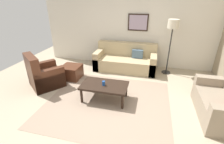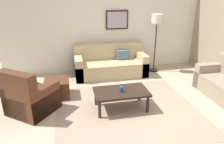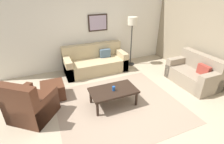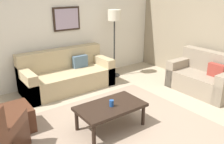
{
  "view_description": "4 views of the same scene",
  "coord_description": "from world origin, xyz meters",
  "px_view_note": "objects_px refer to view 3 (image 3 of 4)",
  "views": [
    {
      "loc": [
        0.89,
        -3.13,
        2.31
      ],
      "look_at": [
        0.03,
        0.3,
        0.66
      ],
      "focal_mm": 26.15,
      "sensor_mm": 36.0,
      "label": 1
    },
    {
      "loc": [
        -1.1,
        -3.65,
        2.31
      ],
      "look_at": [
        -0.22,
        0.48,
        0.69
      ],
      "focal_mm": 33.76,
      "sensor_mm": 36.0,
      "label": 2
    },
    {
      "loc": [
        -1.44,
        -2.95,
        2.54
      ],
      "look_at": [
        -0.13,
        0.12,
        0.87
      ],
      "focal_mm": 26.69,
      "sensor_mm": 36.0,
      "label": 3
    },
    {
      "loc": [
        -2.13,
        -2.7,
        2.2
      ],
      "look_at": [
        0.15,
        0.42,
        0.84
      ],
      "focal_mm": 38.19,
      "sensor_mm": 36.0,
      "label": 4
    }
  ],
  "objects_px": {
    "lamp_standing": "(132,26)",
    "couch_loveseat": "(195,74)",
    "armchair_leather": "(30,107)",
    "coffee_table": "(113,91)",
    "couch_main": "(95,62)",
    "ottoman": "(53,91)",
    "framed_artwork": "(98,23)",
    "cup": "(114,89)"
  },
  "relations": [
    {
      "from": "coffee_table",
      "to": "lamp_standing",
      "type": "distance_m",
      "value": 2.71
    },
    {
      "from": "armchair_leather",
      "to": "coffee_table",
      "type": "distance_m",
      "value": 1.84
    },
    {
      "from": "couch_loveseat",
      "to": "ottoman",
      "type": "bearing_deg",
      "value": 167.27
    },
    {
      "from": "couch_loveseat",
      "to": "armchair_leather",
      "type": "bearing_deg",
      "value": 177.01
    },
    {
      "from": "cup",
      "to": "lamp_standing",
      "type": "distance_m",
      "value": 2.71
    },
    {
      "from": "armchair_leather",
      "to": "lamp_standing",
      "type": "bearing_deg",
      "value": 27.44
    },
    {
      "from": "couch_loveseat",
      "to": "coffee_table",
      "type": "xyz_separation_m",
      "value": [
        -2.59,
        0.02,
        0.06
      ]
    },
    {
      "from": "couch_loveseat",
      "to": "lamp_standing",
      "type": "bearing_deg",
      "value": 117.68
    },
    {
      "from": "coffee_table",
      "to": "lamp_standing",
      "type": "relative_size",
      "value": 0.64
    },
    {
      "from": "couch_main",
      "to": "coffee_table",
      "type": "height_order",
      "value": "couch_main"
    },
    {
      "from": "armchair_leather",
      "to": "framed_artwork",
      "type": "distance_m",
      "value": 3.41
    },
    {
      "from": "couch_loveseat",
      "to": "coffee_table",
      "type": "bearing_deg",
      "value": 179.67
    },
    {
      "from": "coffee_table",
      "to": "lamp_standing",
      "type": "xyz_separation_m",
      "value": [
        1.55,
        1.97,
        1.05
      ]
    },
    {
      "from": "ottoman",
      "to": "framed_artwork",
      "type": "xyz_separation_m",
      "value": [
        1.79,
        1.54,
        1.32
      ]
    },
    {
      "from": "framed_artwork",
      "to": "couch_main",
      "type": "bearing_deg",
      "value": -126.25
    },
    {
      "from": "ottoman",
      "to": "cup",
      "type": "xyz_separation_m",
      "value": [
        1.31,
        -0.9,
        0.26
      ]
    },
    {
      "from": "ottoman",
      "to": "coffee_table",
      "type": "height_order",
      "value": "coffee_table"
    },
    {
      "from": "couch_main",
      "to": "coffee_table",
      "type": "distance_m",
      "value": 2.01
    },
    {
      "from": "armchair_leather",
      "to": "coffee_table",
      "type": "bearing_deg",
      "value": -6.74
    },
    {
      "from": "ottoman",
      "to": "lamp_standing",
      "type": "bearing_deg",
      "value": 21.04
    },
    {
      "from": "ottoman",
      "to": "cup",
      "type": "height_order",
      "value": "cup"
    },
    {
      "from": "coffee_table",
      "to": "framed_artwork",
      "type": "distance_m",
      "value": 2.72
    },
    {
      "from": "couch_main",
      "to": "armchair_leather",
      "type": "relative_size",
      "value": 1.82
    },
    {
      "from": "cup",
      "to": "coffee_table",
      "type": "bearing_deg",
      "value": 78.87
    },
    {
      "from": "couch_main",
      "to": "ottoman",
      "type": "bearing_deg",
      "value": -142.74
    },
    {
      "from": "couch_main",
      "to": "cup",
      "type": "bearing_deg",
      "value": -95.16
    },
    {
      "from": "ottoman",
      "to": "lamp_standing",
      "type": "relative_size",
      "value": 0.33
    },
    {
      "from": "lamp_standing",
      "to": "couch_main",
      "type": "bearing_deg",
      "value": 178.63
    },
    {
      "from": "couch_main",
      "to": "cup",
      "type": "relative_size",
      "value": 19.01
    },
    {
      "from": "couch_main",
      "to": "lamp_standing",
      "type": "relative_size",
      "value": 1.19
    },
    {
      "from": "couch_main",
      "to": "framed_artwork",
      "type": "xyz_separation_m",
      "value": [
        0.3,
        0.41,
        1.23
      ]
    },
    {
      "from": "cup",
      "to": "lamp_standing",
      "type": "relative_size",
      "value": 0.06
    },
    {
      "from": "couch_loveseat",
      "to": "framed_artwork",
      "type": "xyz_separation_m",
      "value": [
        -2.11,
        2.43,
        1.22
      ]
    },
    {
      "from": "framed_artwork",
      "to": "armchair_leather",
      "type": "bearing_deg",
      "value": -136.38
    },
    {
      "from": "couch_loveseat",
      "to": "couch_main",
      "type": "bearing_deg",
      "value": 140.11
    },
    {
      "from": "ottoman",
      "to": "lamp_standing",
      "type": "distance_m",
      "value": 3.3
    },
    {
      "from": "ottoman",
      "to": "framed_artwork",
      "type": "distance_m",
      "value": 2.71
    },
    {
      "from": "lamp_standing",
      "to": "couch_loveseat",
      "type": "bearing_deg",
      "value": -62.32
    },
    {
      "from": "armchair_leather",
      "to": "cup",
      "type": "xyz_separation_m",
      "value": [
        1.82,
        -0.25,
        0.16
      ]
    },
    {
      "from": "coffee_table",
      "to": "armchair_leather",
      "type": "bearing_deg",
      "value": 173.26
    },
    {
      "from": "armchair_leather",
      "to": "coffee_table",
      "type": "relative_size",
      "value": 1.02
    },
    {
      "from": "cup",
      "to": "lamp_standing",
      "type": "bearing_deg",
      "value": 52.19
    }
  ]
}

